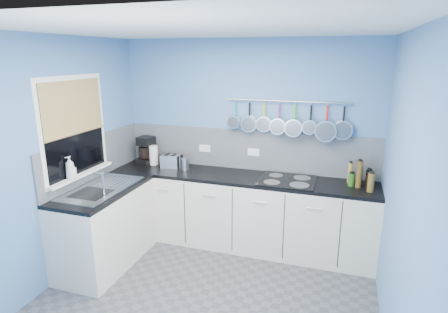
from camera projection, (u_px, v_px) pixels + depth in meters
The scene contains 43 objects.
floor at pixel (205, 301), 3.61m from camera, with size 3.20×3.00×0.02m, color #47474C.
ceiling at pixel (201, 28), 2.95m from camera, with size 3.20×3.00×0.02m, color white.
wall_back at pixel (247, 142), 4.66m from camera, with size 3.20×0.02×2.50m, color #4E7AB1.
wall_front at pixel (95, 268), 1.89m from camera, with size 3.20×0.02×2.50m, color #4E7AB1.
wall_left at pixel (55, 162), 3.76m from camera, with size 0.02×3.00×2.50m, color #4E7AB1.
wall_right at pixel (403, 200), 2.79m from camera, with size 0.02×3.00×2.50m, color #4E7AB1.
backsplash_back at pixel (246, 150), 4.67m from camera, with size 3.20×0.02×0.50m, color gray.
backsplash_left at pixel (95, 157), 4.33m from camera, with size 0.02×1.80×0.50m, color gray.
cabinet_run_back at pixel (239, 212), 4.59m from camera, with size 3.20×0.60×0.86m, color beige.
worktop_back at pixel (240, 177), 4.48m from camera, with size 3.20×0.60×0.04m, color black.
cabinet_run_left at pixel (105, 228), 4.16m from camera, with size 0.60×1.20×0.86m, color beige.
worktop_left at pixel (102, 190), 4.04m from camera, with size 0.60×1.20×0.04m, color black.
window_frame at pixel (74, 128), 3.95m from camera, with size 0.01×1.00×1.10m, color white.
window_glass at pixel (75, 128), 3.94m from camera, with size 0.01×0.90×1.00m, color black.
bamboo_blind at pixel (73, 107), 3.88m from camera, with size 0.01×0.90×0.55m, color tan.
window_sill at pixel (81, 174), 4.07m from camera, with size 0.10×0.98×0.03m, color white.
sink_unit at pixel (102, 188), 4.03m from camera, with size 0.50×0.95×0.01m, color silver.
mixer_tap at pixel (103, 184), 3.79m from camera, with size 0.12×0.08×0.26m, color silver, non-canonical shape.
socket_left at pixel (205, 148), 4.83m from camera, with size 0.15×0.01×0.09m, color white.
socket_right at pixel (254, 152), 4.63m from camera, with size 0.15×0.01×0.09m, color white.
pot_rail at pixel (288, 101), 4.32m from camera, with size 0.02×0.02×1.45m, color silver.
soap_bottle_a at pixel (70, 168), 3.86m from camera, with size 0.09×0.09×0.24m, color white.
soap_bottle_b at pixel (71, 170), 3.88m from camera, with size 0.08×0.08×0.17m, color white.
paper_towel at pixel (154, 155), 4.89m from camera, with size 0.11×0.11×0.25m, color white.
coffee_maker at pixel (145, 150), 4.93m from camera, with size 0.20×0.22×0.36m, color black, non-canonical shape.
toaster at pixel (171, 161), 4.78m from camera, with size 0.26×0.15×0.17m, color silver.
canister at pixel (185, 164), 4.69m from camera, with size 0.10×0.10×0.14m, color silver.
hob at pixel (287, 180), 4.28m from camera, with size 0.64×0.56×0.01m, color black.
pan_0 at pixel (235, 114), 4.54m from camera, with size 0.16×0.10×0.35m, color silver, non-canonical shape.
pan_1 at pixel (249, 116), 4.50m from camera, with size 0.20×0.06×0.39m, color silver, non-canonical shape.
pan_2 at pixel (264, 116), 4.44m from camera, with size 0.19×0.05×0.38m, color silver, non-canonical shape.
pan_3 at pixel (279, 117), 4.39m from camera, with size 0.19×0.12×0.38m, color silver, non-canonical shape.
pan_4 at pixel (295, 119), 4.33m from camera, with size 0.21×0.12×0.40m, color silver, non-canonical shape.
pan_5 at pixel (311, 118), 4.27m from camera, with size 0.17×0.13×0.36m, color silver, non-canonical shape.
pan_6 at pixel (327, 122), 4.23m from camera, with size 0.24×0.11×0.43m, color silver, non-canonical shape.
pan_7 at pixel (343, 122), 4.17m from camera, with size 0.22×0.07×0.41m, color silver, non-canonical shape.
condiment_0 at pixel (369, 178), 4.10m from camera, with size 0.07×0.07×0.18m, color black.
condiment_1 at pixel (360, 175), 4.14m from camera, with size 0.07×0.07×0.22m, color #8C5914.
condiment_2 at pixel (350, 173), 4.18m from camera, with size 0.05×0.05×0.24m, color olive.
condiment_3 at pixel (368, 181), 4.05m from camera, with size 0.06×0.06×0.15m, color black.
condiment_4 at pixel (359, 174), 4.03m from camera, with size 0.06×0.06×0.30m, color brown.
condiment_5 at pixel (351, 180), 4.10m from camera, with size 0.07×0.07×0.14m, color #265919.
condiment_6 at pixel (371, 182), 3.92m from camera, with size 0.07×0.07×0.20m, color brown.
Camera 1 is at (1.14, -2.90, 2.30)m, focal length 29.83 mm.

